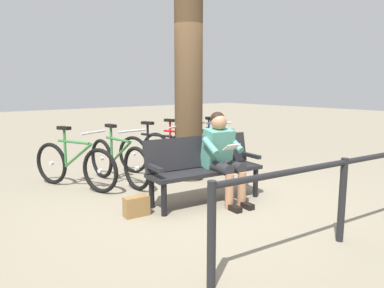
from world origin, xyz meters
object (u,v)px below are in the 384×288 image
Objects in this scene: bench at (203,164)px; bicycle_green at (118,161)px; handbag at (136,206)px; bicycle_red at (157,156)px; person_reading at (222,153)px; bicycle_blue at (75,165)px; bicycle_purple at (211,148)px; litter_bin at (223,151)px; tree_trunk at (189,74)px; bicycle_orange at (178,151)px.

bench is 0.98× the size of bicycle_green.
bicycle_red reaches higher than handbag.
person_reading is 1.84m from bicycle_green.
person_reading is 0.76× the size of bicycle_blue.
bicycle_green is at bearing 53.03° from bicycle_blue.
bicycle_green is (2.00, 0.02, 0.00)m from bicycle_purple.
person_reading is at bearing 16.66° from bicycle_green.
bench is 2.09× the size of litter_bin.
handbag is 0.09× the size of tree_trunk.
bench is 1.71m from tree_trunk.
tree_trunk is at bearing -39.40° from bicycle_purple.
bicycle_red is 0.74m from bicycle_green.
person_reading is at bearing 169.14° from handbag.
tree_trunk is 1.71m from bicycle_purple.
bicycle_purple and bicycle_red have the same top height.
bicycle_green is at bearing -65.29° from bench.
bicycle_green is at bearing -22.55° from tree_trunk.
bicycle_purple reaches higher than litter_bin.
bicycle_purple is at bearing 85.92° from bicycle_green.
person_reading is at bearing 71.59° from tree_trunk.
bench reaches higher than litter_bin.
bicycle_purple is at bearing -121.23° from person_reading.
litter_bin is at bearing -127.46° from person_reading.
bicycle_purple is (-0.93, -0.47, -1.36)m from tree_trunk.
handbag is at bearing -61.17° from bicycle_red.
tree_trunk reaches higher than person_reading.
bicycle_green is 1.06× the size of bicycle_blue.
bicycle_red is 1.01× the size of bicycle_blue.
bicycle_purple and bicycle_blue have the same top height.
person_reading reaches higher than bicycle_blue.
litter_bin is at bearing 2.42° from bicycle_purple.
bicycle_orange reaches higher than litter_bin.
bicycle_red is (-0.25, -1.51, -0.15)m from bench.
tree_trunk is (-1.60, -1.02, 1.60)m from handbag.
bicycle_red reaches higher than litter_bin.
bench is 1.03× the size of bicycle_red.
bicycle_green and bicycle_blue have the same top height.
bicycle_red is at bearing -130.53° from handbag.
bicycle_green reaches higher than bench.
bicycle_purple is 0.98× the size of bicycle_orange.
litter_bin is 0.50× the size of bicycle_purple.
tree_trunk is at bearing 62.78° from bicycle_green.
bench is at bearing 60.79° from tree_trunk.
bicycle_orange is (-1.84, -1.63, 0.24)m from handbag.
tree_trunk reaches higher than bench.
bicycle_purple is 1.26m from bicycle_red.
litter_bin is 2.52m from bicycle_blue.
bicycle_red is (1.26, 0.01, 0.00)m from bicycle_purple.
handbag is at bearing -3.98° from person_reading.
litter_bin is 0.47× the size of bicycle_green.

